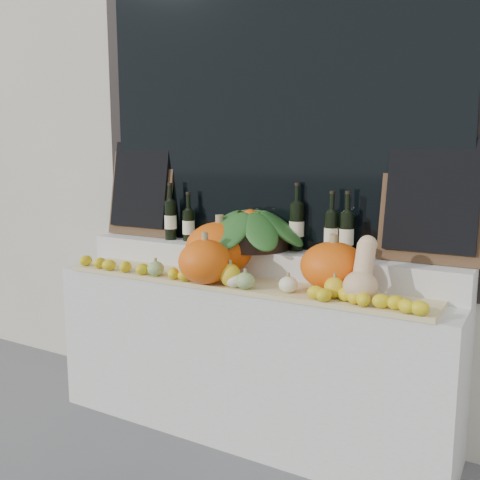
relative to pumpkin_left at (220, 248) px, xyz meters
name	(u,v)px	position (x,y,z in m)	size (l,w,h in m)	color
storefront_facade	(303,46)	(0.17, 0.73, 1.19)	(7.00, 0.94, 4.50)	beige
display_sill	(247,356)	(0.17, 0.01, -0.61)	(2.30, 0.55, 0.88)	silver
rear_tier	(259,262)	(0.17, 0.16, -0.09)	(2.30, 0.25, 0.16)	silver
straw_bedding	(235,283)	(0.17, -0.11, -0.16)	(2.10, 0.32, 0.03)	tan
pumpkin_left	(220,248)	(0.00, 0.00, 0.00)	(0.39, 0.39, 0.29)	#F5600C
pumpkin_right	(333,266)	(0.68, -0.03, -0.03)	(0.32, 0.32, 0.24)	#F5600C
pumpkin_center	(205,262)	(0.06, -0.23, -0.03)	(0.28, 0.28, 0.23)	#F5600C
butternut_squash	(362,275)	(0.87, -0.15, -0.03)	(0.16, 0.22, 0.30)	#E6B887
decorative_gourds	(242,278)	(0.26, -0.21, -0.10)	(1.12, 0.16, 0.14)	#2D6C20
lemon_heap	(225,279)	(0.17, -0.22, -0.12)	(2.20, 0.16, 0.06)	yellow
produce_bowl	(250,229)	(0.11, 0.15, 0.10)	(0.70, 0.70, 0.23)	black
wine_bottle_far_left	(171,220)	(-0.47, 0.17, 0.11)	(0.08, 0.08, 0.36)	black
wine_bottle_near_left	(189,225)	(-0.34, 0.18, 0.09)	(0.08, 0.08, 0.30)	black
wine_bottle_tall	(297,226)	(0.37, 0.22, 0.12)	(0.08, 0.08, 0.38)	black
wine_bottle_near_right	(331,233)	(0.59, 0.17, 0.11)	(0.08, 0.08, 0.34)	black
wine_bottle_far_right	(347,234)	(0.68, 0.17, 0.11)	(0.08, 0.08, 0.35)	black
chalkboard_left	(141,187)	(-0.75, 0.23, 0.31)	(0.50, 0.13, 0.61)	#4C331E
chalkboard_right	(432,198)	(1.09, 0.23, 0.31)	(0.50, 0.13, 0.61)	#4C331E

